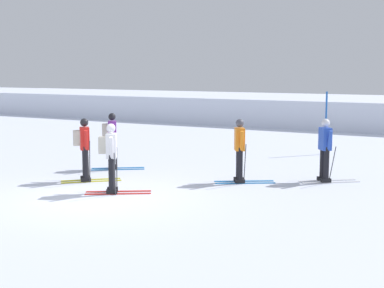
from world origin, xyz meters
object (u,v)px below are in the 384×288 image
Objects in this scene: skier_blue at (325,148)px; trail_marker_pole at (326,123)px; skier_orange at (240,149)px; skier_red at (84,146)px; skier_purple at (112,138)px; skier_white at (111,155)px.

trail_marker_pole reaches higher than skier_blue.
skier_orange and skier_red have the same top height.
skier_purple is 1.00× the size of skier_white.
skier_blue and skier_white have the same top height.
trail_marker_pole reaches higher than skier_red.
skier_purple is 0.76× the size of trail_marker_pole.
skier_purple is at bearing 104.65° from skier_red.
skier_blue is 0.76× the size of trail_marker_pole.
skier_orange is 1.00× the size of skier_red.
skier_purple is at bearing -128.10° from trail_marker_pole.
trail_marker_pole is (4.33, 8.00, 0.17)m from skier_red.
trail_marker_pole is at bearing 105.54° from skier_blue.
skier_orange is (-1.96, -1.19, 0.00)m from skier_blue.
trail_marker_pole is at bearing 61.59° from skier_red.
skier_white is at bearing -107.59° from trail_marker_pole.
skier_purple is 3.37m from skier_white.
skier_purple and skier_orange have the same top height.
skier_blue and skier_red have the same top height.
skier_white is at bearing -28.71° from skier_red.
skier_red is at bearing -153.35° from skier_orange.
skier_red is at bearing -151.75° from skier_blue.
trail_marker_pole is (0.59, 6.13, 0.21)m from skier_orange.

